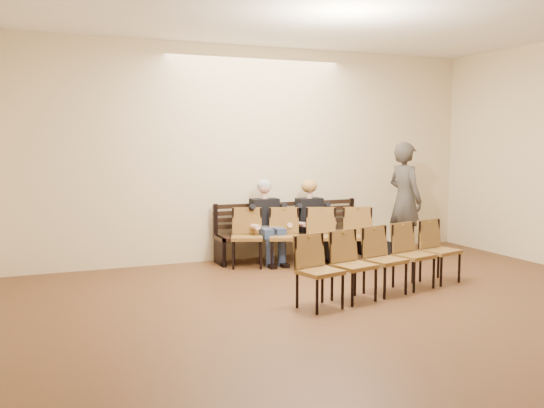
{
  "coord_description": "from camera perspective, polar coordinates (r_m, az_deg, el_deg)",
  "views": [
    {
      "loc": [
        -3.66,
        -4.41,
        1.97
      ],
      "look_at": [
        -0.1,
        4.05,
        1.0
      ],
      "focal_mm": 40.0,
      "sensor_mm": 36.0,
      "label": 1
    }
  ],
  "objects": [
    {
      "name": "ground",
      "position": [
        6.06,
        16.42,
        -13.19
      ],
      "size": [
        10.0,
        10.0,
        0.0
      ],
      "primitive_type": "plane",
      "color": "#522F1C",
      "rests_on": "ground"
    },
    {
      "name": "bag",
      "position": [
        10.44,
        9.94,
        -4.2
      ],
      "size": [
        0.39,
        0.29,
        0.26
      ],
      "primitive_type": "cube",
      "rotation": [
        0.0,
        0.0,
        -0.12
      ],
      "color": "black",
      "rests_on": "ground"
    },
    {
      "name": "laptop",
      "position": [
        9.64,
        -0.05,
        -2.26
      ],
      "size": [
        0.39,
        0.32,
        0.26
      ],
      "primitive_type": "cube",
      "rotation": [
        0.0,
        0.0,
        0.12
      ],
      "color": "silver",
      "rests_on": "bench"
    },
    {
      "name": "passerby",
      "position": [
        10.42,
        12.41,
        1.18
      ],
      "size": [
        0.64,
        0.88,
        2.23
      ],
      "primitive_type": "imported",
      "rotation": [
        0.0,
        0.0,
        1.71
      ],
      "color": "#36312C",
      "rests_on": "ground"
    },
    {
      "name": "seated_woman",
      "position": [
        10.09,
        3.77,
        -1.73
      ],
      "size": [
        0.53,
        0.73,
        1.22
      ],
      "primitive_type": null,
      "color": "black",
      "rests_on": "ground"
    },
    {
      "name": "seated_man",
      "position": [
        9.75,
        -0.49,
        -1.71
      ],
      "size": [
        0.55,
        0.76,
        1.32
      ],
      "primitive_type": null,
      "color": "black",
      "rests_on": "ground"
    },
    {
      "name": "room_walls",
      "position": [
        6.38,
        12.56,
        11.0
      ],
      "size": [
        8.02,
        10.01,
        3.51
      ],
      "color": "beige",
      "rests_on": "ground"
    },
    {
      "name": "bench",
      "position": [
        10.12,
        1.88,
        -3.91
      ],
      "size": [
        2.6,
        0.9,
        0.45
      ],
      "primitive_type": "cube",
      "color": "black",
      "rests_on": "ground"
    },
    {
      "name": "water_bottle",
      "position": [
        9.88,
        5.12,
        -2.2
      ],
      "size": [
        0.08,
        0.08,
        0.22
      ],
      "primitive_type": "cylinder",
      "rotation": [
        0.0,
        0.0,
        -0.21
      ],
      "color": "silver",
      "rests_on": "bench"
    },
    {
      "name": "chair_row_back",
      "position": [
        7.9,
        10.6,
        -5.28
      ],
      "size": [
        2.7,
        1.11,
        0.87
      ],
      "primitive_type": "cube",
      "rotation": [
        0.0,
        0.0,
        0.24
      ],
      "color": "brown",
      "rests_on": "ground"
    },
    {
      "name": "chair_row_front",
      "position": [
        9.46,
        2.99,
        -3.15
      ],
      "size": [
        2.28,
        1.27,
        0.92
      ],
      "primitive_type": "cube",
      "rotation": [
        0.0,
        0.0,
        -0.36
      ],
      "color": "brown",
      "rests_on": "ground"
    }
  ]
}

